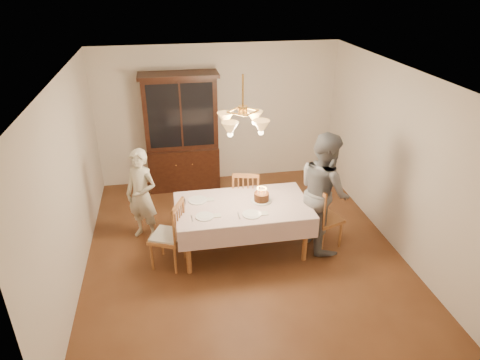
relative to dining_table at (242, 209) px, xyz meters
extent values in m
plane|color=#512B17|center=(0.00, 0.00, -0.68)|extent=(5.00, 5.00, 0.00)
plane|color=white|center=(0.00, 0.00, 1.92)|extent=(5.00, 5.00, 0.00)
plane|color=beige|center=(0.00, 2.50, 0.62)|extent=(4.50, 0.00, 4.50)
plane|color=beige|center=(0.00, -2.50, 0.62)|extent=(4.50, 0.00, 4.50)
plane|color=beige|center=(-2.25, 0.00, 0.62)|extent=(0.00, 5.00, 5.00)
plane|color=beige|center=(2.25, 0.00, 0.62)|extent=(0.00, 5.00, 5.00)
cube|color=brown|center=(0.00, 0.00, 0.05)|extent=(1.80, 1.00, 0.04)
cube|color=beige|center=(0.00, 0.00, 0.07)|extent=(1.90, 1.10, 0.01)
cylinder|color=brown|center=(-0.82, -0.42, -0.33)|extent=(0.07, 0.07, 0.71)
cylinder|color=brown|center=(0.82, -0.42, -0.33)|extent=(0.07, 0.07, 0.71)
cylinder|color=brown|center=(-0.82, 0.42, -0.33)|extent=(0.07, 0.07, 0.71)
cylinder|color=brown|center=(0.82, 0.42, -0.33)|extent=(0.07, 0.07, 0.71)
cube|color=black|center=(-0.71, 2.23, -0.28)|extent=(1.30, 0.50, 0.80)
cube|color=black|center=(-0.71, 2.28, 0.77)|extent=(1.30, 0.40, 1.30)
cube|color=black|center=(-0.71, 2.08, 0.77)|extent=(1.14, 0.01, 1.14)
cube|color=black|center=(-0.71, 2.23, 1.45)|extent=(1.38, 0.54, 0.06)
cube|color=brown|center=(0.18, 0.67, -0.23)|extent=(0.52, 0.50, 0.05)
cube|color=brown|center=(0.14, 0.48, 0.29)|extent=(0.40, 0.12, 0.06)
cylinder|color=brown|center=(0.39, 0.80, -0.47)|extent=(0.04, 0.04, 0.43)
cylinder|color=brown|center=(0.04, 0.87, -0.47)|extent=(0.04, 0.04, 0.43)
cylinder|color=brown|center=(0.32, 0.46, -0.47)|extent=(0.04, 0.04, 0.43)
cylinder|color=brown|center=(-0.03, 0.54, -0.47)|extent=(0.04, 0.04, 0.43)
cube|color=brown|center=(-1.09, -0.17, -0.23)|extent=(0.56, 0.57, 0.05)
cube|color=brown|center=(-0.91, -0.24, 0.29)|extent=(0.19, 0.38, 0.06)
cylinder|color=brown|center=(-1.17, 0.07, -0.47)|extent=(0.04, 0.04, 0.43)
cylinder|color=brown|center=(-1.31, -0.26, -0.47)|extent=(0.04, 0.04, 0.43)
cylinder|color=brown|center=(-0.86, -0.07, -0.47)|extent=(0.04, 0.04, 0.43)
cylinder|color=brown|center=(-1.00, -0.40, -0.47)|extent=(0.04, 0.04, 0.43)
cube|color=beige|center=(-1.09, -0.17, -0.20)|extent=(0.51, 0.52, 0.03)
cube|color=brown|center=(1.22, -0.10, -0.23)|extent=(0.54, 0.55, 0.05)
cube|color=brown|center=(1.04, -0.16, 0.29)|extent=(0.16, 0.39, 0.06)
cylinder|color=brown|center=(1.44, -0.21, -0.47)|extent=(0.04, 0.04, 0.43)
cylinder|color=brown|center=(1.33, 0.13, -0.47)|extent=(0.04, 0.04, 0.43)
cylinder|color=brown|center=(1.12, -0.32, -0.47)|extent=(0.04, 0.04, 0.43)
cylinder|color=brown|center=(1.00, 0.02, -0.47)|extent=(0.04, 0.04, 0.43)
imported|color=beige|center=(-1.42, 0.60, 0.04)|extent=(0.63, 0.59, 1.45)
imported|color=slate|center=(1.18, -0.05, 0.21)|extent=(0.75, 0.93, 1.78)
cylinder|color=white|center=(0.29, 0.05, 0.08)|extent=(0.30, 0.30, 0.01)
cylinder|color=#381C0C|center=(0.29, 0.05, 0.15)|extent=(0.21, 0.21, 0.12)
cylinder|color=#598CD8|center=(0.35, 0.05, 0.24)|extent=(0.01, 0.01, 0.07)
sphere|color=#FFB23F|center=(0.35, 0.05, 0.28)|extent=(0.01, 0.01, 0.01)
cylinder|color=pink|center=(0.34, 0.08, 0.24)|extent=(0.01, 0.01, 0.07)
sphere|color=#FFB23F|center=(0.34, 0.08, 0.28)|extent=(0.01, 0.01, 0.01)
cylinder|color=#EACC66|center=(0.33, 0.10, 0.24)|extent=(0.01, 0.01, 0.07)
sphere|color=#FFB23F|center=(0.33, 0.10, 0.28)|extent=(0.01, 0.01, 0.01)
cylinder|color=#598CD8|center=(0.31, 0.12, 0.24)|extent=(0.01, 0.01, 0.07)
sphere|color=#FFB23F|center=(0.31, 0.12, 0.28)|extent=(0.01, 0.01, 0.01)
cylinder|color=pink|center=(0.28, 0.12, 0.24)|extent=(0.01, 0.01, 0.07)
sphere|color=#FFB23F|center=(0.28, 0.12, 0.28)|extent=(0.01, 0.01, 0.01)
cylinder|color=#EACC66|center=(0.25, 0.11, 0.24)|extent=(0.01, 0.01, 0.07)
sphere|color=#FFB23F|center=(0.25, 0.11, 0.28)|extent=(0.01, 0.01, 0.01)
cylinder|color=#598CD8|center=(0.23, 0.09, 0.24)|extent=(0.01, 0.01, 0.07)
sphere|color=#FFB23F|center=(0.23, 0.09, 0.28)|extent=(0.01, 0.01, 0.01)
cylinder|color=pink|center=(0.22, 0.07, 0.24)|extent=(0.01, 0.01, 0.07)
sphere|color=#FFB23F|center=(0.22, 0.07, 0.28)|extent=(0.01, 0.01, 0.01)
cylinder|color=#EACC66|center=(0.22, 0.04, 0.24)|extent=(0.01, 0.01, 0.07)
sphere|color=#FFB23F|center=(0.22, 0.04, 0.28)|extent=(0.01, 0.01, 0.01)
cylinder|color=#598CD8|center=(0.23, 0.02, 0.24)|extent=(0.01, 0.01, 0.07)
sphere|color=#FFB23F|center=(0.23, 0.02, 0.28)|extent=(0.01, 0.01, 0.01)
cylinder|color=pink|center=(0.25, 0.00, 0.24)|extent=(0.01, 0.01, 0.07)
sphere|color=#FFB23F|center=(0.25, 0.00, 0.28)|extent=(0.01, 0.01, 0.01)
cylinder|color=#EACC66|center=(0.28, -0.01, 0.24)|extent=(0.01, 0.01, 0.07)
sphere|color=#FFB23F|center=(0.28, -0.01, 0.28)|extent=(0.01, 0.01, 0.01)
cylinder|color=#598CD8|center=(0.31, -0.01, 0.24)|extent=(0.01, 0.01, 0.07)
sphere|color=#FFB23F|center=(0.31, -0.01, 0.28)|extent=(0.01, 0.01, 0.01)
cylinder|color=pink|center=(0.33, 0.01, 0.24)|extent=(0.01, 0.01, 0.07)
sphere|color=#FFB23F|center=(0.33, 0.01, 0.28)|extent=(0.01, 0.01, 0.01)
cylinder|color=#EACC66|center=(0.34, 0.03, 0.24)|extent=(0.01, 0.01, 0.07)
sphere|color=#FFB23F|center=(0.34, 0.03, 0.28)|extent=(0.01, 0.01, 0.01)
cylinder|color=white|center=(-0.57, -0.24, 0.08)|extent=(0.25, 0.25, 0.02)
cube|color=silver|center=(-0.74, -0.24, 0.08)|extent=(0.01, 0.16, 0.01)
cube|color=beige|center=(-0.40, -0.24, 0.08)|extent=(0.10, 0.10, 0.01)
cylinder|color=white|center=(0.07, -0.30, 0.08)|extent=(0.26, 0.26, 0.02)
cube|color=silver|center=(-0.10, -0.30, 0.08)|extent=(0.02, 0.16, 0.01)
cube|color=beige|center=(0.25, -0.30, 0.08)|extent=(0.10, 0.10, 0.01)
cylinder|color=white|center=(-0.62, 0.22, 0.08)|extent=(0.27, 0.27, 0.02)
cube|color=silver|center=(-0.80, 0.22, 0.08)|extent=(0.01, 0.16, 0.01)
cube|color=beige|center=(-0.43, 0.22, 0.08)|extent=(0.10, 0.10, 0.01)
cylinder|color=#BF8C3F|center=(0.00, 0.00, 1.72)|extent=(0.02, 0.02, 0.40)
cylinder|color=#BF8C3F|center=(0.00, 0.00, 1.47)|extent=(0.12, 0.12, 0.10)
cone|color=#D8994C|center=(0.20, 0.20, 1.29)|extent=(0.22, 0.22, 0.18)
sphere|color=#FFD899|center=(0.20, 0.20, 1.22)|extent=(0.07, 0.07, 0.07)
cone|color=#D8994C|center=(-0.20, 0.20, 1.29)|extent=(0.22, 0.22, 0.18)
sphere|color=#FFD899|center=(-0.20, 0.20, 1.22)|extent=(0.07, 0.07, 0.07)
cone|color=#D8994C|center=(-0.20, -0.20, 1.29)|extent=(0.22, 0.22, 0.18)
sphere|color=#FFD899|center=(-0.20, -0.20, 1.22)|extent=(0.07, 0.07, 0.07)
cone|color=#D8994C|center=(0.20, -0.20, 1.29)|extent=(0.22, 0.22, 0.18)
sphere|color=#FFD899|center=(0.20, -0.20, 1.22)|extent=(0.07, 0.07, 0.07)
camera|label=1|loc=(-0.98, -5.19, 3.08)|focal=32.00mm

